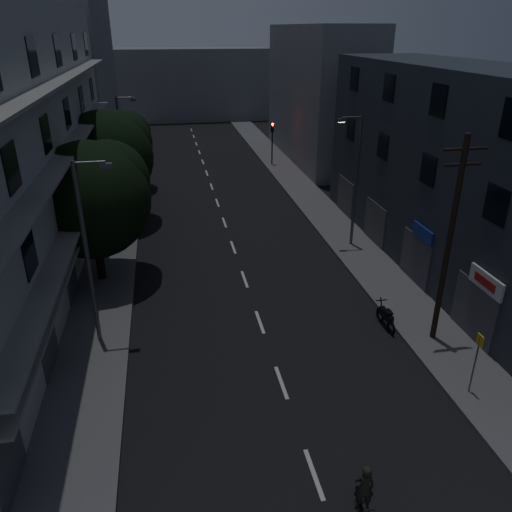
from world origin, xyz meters
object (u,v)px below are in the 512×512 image
object	(u,v)px
bus_stop_sign	(477,353)
motorcycle	(386,318)
utility_pole	(450,239)
cyclist	(362,500)

from	to	relation	value
bus_stop_sign	motorcycle	bearing A→B (deg)	103.06
bus_stop_sign	utility_pole	bearing A→B (deg)	82.58
motorcycle	utility_pole	bearing A→B (deg)	-41.16
utility_pole	motorcycle	bearing A→B (deg)	139.73
utility_pole	bus_stop_sign	distance (m)	4.73
utility_pole	bus_stop_sign	xyz separation A→B (m)	(-0.47, -3.64, -2.98)
bus_stop_sign	motorcycle	distance (m)	5.35
cyclist	motorcycle	bearing A→B (deg)	73.99
bus_stop_sign	motorcycle	xyz separation A→B (m)	(-1.17, 5.03, -1.41)
utility_pole	cyclist	size ratio (longest dim) A/B	4.59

